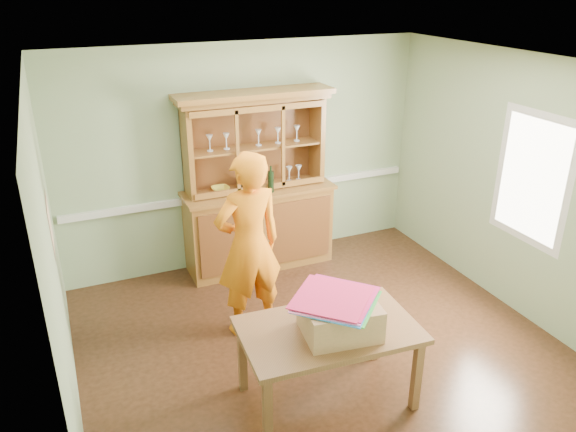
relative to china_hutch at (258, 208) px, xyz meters
name	(u,v)px	position (x,y,z in m)	size (l,w,h in m)	color
floor	(315,340)	(-0.06, -1.75, -0.76)	(4.50, 4.50, 0.00)	#492817
ceiling	(321,65)	(-0.06, -1.75, 1.94)	(4.50, 4.50, 0.00)	white
wall_back	(245,156)	(-0.06, 0.25, 0.59)	(4.50, 4.50, 0.00)	gray
wall_left	(54,263)	(-2.31, -1.75, 0.59)	(4.00, 4.00, 0.00)	gray
wall_right	(509,183)	(2.19, -1.75, 0.59)	(4.00, 4.00, 0.00)	gray
wall_front	(462,336)	(-0.06, -3.75, 0.59)	(4.50, 4.50, 0.00)	gray
chair_rail	(247,192)	(-0.06, 0.22, 0.14)	(4.41, 0.05, 0.08)	silver
framed_map	(51,224)	(-2.29, -1.45, 0.79)	(0.03, 0.60, 0.46)	#362115
window_panel	(532,179)	(2.17, -2.05, 0.74)	(0.03, 0.96, 1.36)	silver
china_hutch	(258,208)	(0.00, 0.00, 0.00)	(1.85, 0.61, 2.17)	brown
dining_table	(329,336)	(-0.33, -2.55, -0.12)	(1.50, 0.96, 0.72)	brown
cardboard_box	(340,318)	(-0.29, -2.64, 0.10)	(0.59, 0.47, 0.27)	tan
kite_stack	(335,300)	(-0.32, -2.62, 0.26)	(0.79, 0.79, 0.04)	green
person	(249,245)	(-0.58, -1.30, 0.19)	(0.70, 0.46, 1.91)	orange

